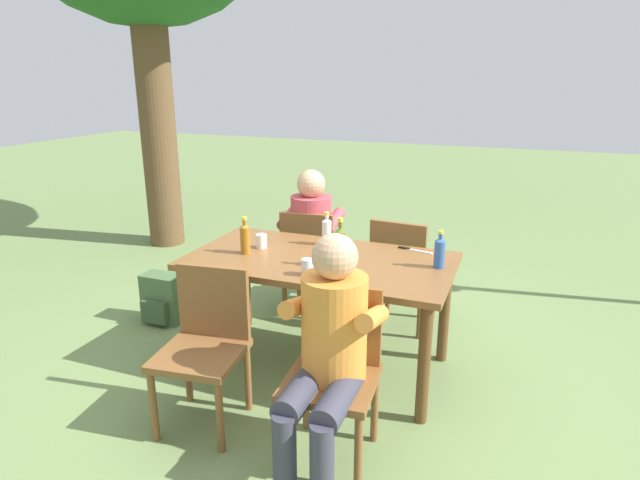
{
  "coord_description": "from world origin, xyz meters",
  "views": [
    {
      "loc": [
        1.16,
        -3.0,
        1.88
      ],
      "look_at": [
        0.0,
        0.0,
        0.88
      ],
      "focal_mm": 30.13,
      "sensor_mm": 36.0,
      "label": 1
    }
  ],
  "objects_px": {
    "person_in_white_shirt": "(315,233)",
    "bottle_amber": "(245,238)",
    "person_in_plaid_shirt": "(329,344)",
    "bottle_blue": "(440,252)",
    "backpack_by_near_side": "(163,299)",
    "chair_far_right": "(402,268)",
    "chair_near_right": "(335,364)",
    "table_knife": "(413,250)",
    "bottle_clear": "(327,231)",
    "dining_table": "(320,272)",
    "chair_far_left": "(311,256)",
    "bottle_olive": "(340,246)",
    "cup_white": "(261,241)",
    "cup_glass": "(308,267)",
    "chair_near_left": "(206,338)"
  },
  "relations": [
    {
      "from": "dining_table",
      "to": "person_in_white_shirt",
      "type": "xyz_separation_m",
      "value": [
        -0.37,
        0.86,
        -0.01
      ]
    },
    {
      "from": "person_in_white_shirt",
      "to": "bottle_amber",
      "type": "xyz_separation_m",
      "value": [
        -0.11,
        -0.94,
        0.21
      ]
    },
    {
      "from": "table_knife",
      "to": "cup_glass",
      "type": "bearing_deg",
      "value": -125.17
    },
    {
      "from": "chair_near_right",
      "to": "person_in_white_shirt",
      "type": "bearing_deg",
      "value": 114.88
    },
    {
      "from": "person_in_plaid_shirt",
      "to": "cup_white",
      "type": "distance_m",
      "value": 1.23
    },
    {
      "from": "bottle_blue",
      "to": "bottle_clear",
      "type": "bearing_deg",
      "value": 167.23
    },
    {
      "from": "cup_white",
      "to": "table_knife",
      "type": "relative_size",
      "value": 0.39
    },
    {
      "from": "person_in_white_shirt",
      "to": "cup_glass",
      "type": "distance_m",
      "value": 1.24
    },
    {
      "from": "bottle_olive",
      "to": "bottle_blue",
      "type": "bearing_deg",
      "value": 20.41
    },
    {
      "from": "bottle_blue",
      "to": "cup_white",
      "type": "xyz_separation_m",
      "value": [
        -1.17,
        -0.04,
        -0.05
      ]
    },
    {
      "from": "bottle_blue",
      "to": "cup_white",
      "type": "bearing_deg",
      "value": -177.93
    },
    {
      "from": "bottle_amber",
      "to": "bottle_clear",
      "type": "height_order",
      "value": "bottle_amber"
    },
    {
      "from": "chair_near_left",
      "to": "bottle_amber",
      "type": "height_order",
      "value": "bottle_amber"
    },
    {
      "from": "chair_far_left",
      "to": "chair_near_left",
      "type": "distance_m",
      "value": 1.49
    },
    {
      "from": "chair_near_right",
      "to": "backpack_by_near_side",
      "type": "height_order",
      "value": "chair_near_right"
    },
    {
      "from": "chair_far_right",
      "to": "person_in_white_shirt",
      "type": "relative_size",
      "value": 0.74
    },
    {
      "from": "chair_far_left",
      "to": "backpack_by_near_side",
      "type": "distance_m",
      "value": 1.21
    },
    {
      "from": "bottle_blue",
      "to": "backpack_by_near_side",
      "type": "bearing_deg",
      "value": 177.82
    },
    {
      "from": "chair_far_right",
      "to": "bottle_amber",
      "type": "relative_size",
      "value": 3.56
    },
    {
      "from": "chair_near_right",
      "to": "table_knife",
      "type": "distance_m",
      "value": 1.16
    },
    {
      "from": "bottle_clear",
      "to": "dining_table",
      "type": "bearing_deg",
      "value": -78.19
    },
    {
      "from": "bottle_olive",
      "to": "bottle_clear",
      "type": "bearing_deg",
      "value": 120.73
    },
    {
      "from": "cup_white",
      "to": "cup_glass",
      "type": "bearing_deg",
      "value": -36.71
    },
    {
      "from": "backpack_by_near_side",
      "to": "chair_near_left",
      "type": "bearing_deg",
      "value": -42.46
    },
    {
      "from": "backpack_by_near_side",
      "to": "bottle_olive",
      "type": "bearing_deg",
      "value": -10.43
    },
    {
      "from": "dining_table",
      "to": "bottle_blue",
      "type": "bearing_deg",
      "value": 7.47
    },
    {
      "from": "chair_far_right",
      "to": "chair_near_right",
      "type": "bearing_deg",
      "value": -89.94
    },
    {
      "from": "bottle_clear",
      "to": "backpack_by_near_side",
      "type": "relative_size",
      "value": 0.59
    },
    {
      "from": "person_in_white_shirt",
      "to": "bottle_clear",
      "type": "bearing_deg",
      "value": -61.4
    },
    {
      "from": "bottle_amber",
      "to": "bottle_blue",
      "type": "bearing_deg",
      "value": 8.52
    },
    {
      "from": "chair_near_left",
      "to": "table_knife",
      "type": "bearing_deg",
      "value": 51.06
    },
    {
      "from": "dining_table",
      "to": "chair_near_left",
      "type": "relative_size",
      "value": 1.91
    },
    {
      "from": "cup_glass",
      "to": "chair_near_right",
      "type": "bearing_deg",
      "value": -53.42
    },
    {
      "from": "person_in_white_shirt",
      "to": "person_in_plaid_shirt",
      "type": "relative_size",
      "value": 1.0
    },
    {
      "from": "chair_far_left",
      "to": "bottle_olive",
      "type": "distance_m",
      "value": 1.09
    },
    {
      "from": "bottle_blue",
      "to": "backpack_by_near_side",
      "type": "distance_m",
      "value": 2.23
    },
    {
      "from": "person_in_white_shirt",
      "to": "chair_near_right",
      "type": "bearing_deg",
      "value": -65.12
    },
    {
      "from": "bottle_amber",
      "to": "cup_white",
      "type": "relative_size",
      "value": 2.6
    },
    {
      "from": "bottle_amber",
      "to": "bottle_clear",
      "type": "distance_m",
      "value": 0.56
    },
    {
      "from": "bottle_amber",
      "to": "table_knife",
      "type": "bearing_deg",
      "value": 24.36
    },
    {
      "from": "dining_table",
      "to": "person_in_white_shirt",
      "type": "distance_m",
      "value": 0.93
    },
    {
      "from": "chair_near_left",
      "to": "cup_white",
      "type": "distance_m",
      "value": 0.86
    },
    {
      "from": "chair_far_left",
      "to": "bottle_blue",
      "type": "distance_m",
      "value": 1.33
    },
    {
      "from": "bottle_amber",
      "to": "chair_far_right",
      "type": "bearing_deg",
      "value": 44.35
    },
    {
      "from": "chair_near_right",
      "to": "cup_glass",
      "type": "relative_size",
      "value": 8.89
    },
    {
      "from": "chair_far_left",
      "to": "bottle_clear",
      "type": "xyz_separation_m",
      "value": [
        0.31,
        -0.47,
        0.37
      ]
    },
    {
      "from": "bottle_blue",
      "to": "table_knife",
      "type": "xyz_separation_m",
      "value": [
        -0.21,
        0.27,
        -0.1
      ]
    },
    {
      "from": "chair_far_left",
      "to": "backpack_by_near_side",
      "type": "xyz_separation_m",
      "value": [
        -1.03,
        -0.57,
        -0.3
      ]
    },
    {
      "from": "cup_white",
      "to": "person_in_plaid_shirt",
      "type": "bearing_deg",
      "value": -48.13
    },
    {
      "from": "person_in_white_shirt",
      "to": "person_in_plaid_shirt",
      "type": "height_order",
      "value": "same"
    }
  ]
}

